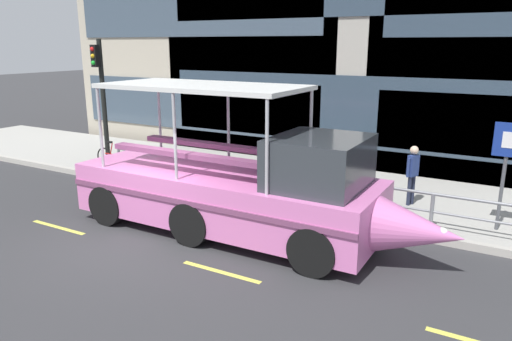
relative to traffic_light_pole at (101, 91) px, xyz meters
name	(u,v)px	position (x,y,z in m)	size (l,w,h in m)	color
ground_plane	(146,240)	(5.38, -3.98, -2.80)	(120.00, 120.00, 0.00)	#333335
sidewalk	(263,178)	(5.38, 1.62, -2.71)	(32.00, 4.80, 0.18)	#A8A59E
curb_edge	(221,199)	(5.38, -0.87, -2.71)	(32.00, 0.18, 0.18)	#B2ADA3
lane_centreline	(131,247)	(5.38, -4.47, -2.80)	(25.80, 0.12, 0.01)	#DBD64C
curb_guardrail	(279,181)	(7.07, -0.53, -2.03)	(11.96, 0.09, 0.89)	gray
traffic_light_pole	(101,91)	(0.00, 0.00, 0.00)	(0.24, 0.46, 4.35)	black
parking_sign	(506,158)	(12.37, 0.18, -0.92)	(0.60, 0.12, 2.51)	#4C4F54
leaned_bicycle	(115,158)	(0.57, -0.15, -2.25)	(1.74, 0.46, 0.96)	black
duck_tour_boat	(243,190)	(7.17, -2.58, -1.71)	(9.16, 2.51, 3.47)	pink
pedestrian_near_bow	(413,170)	(10.22, 1.03, -1.65)	(0.28, 0.43, 1.61)	#1E2338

